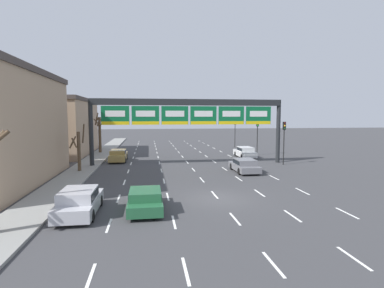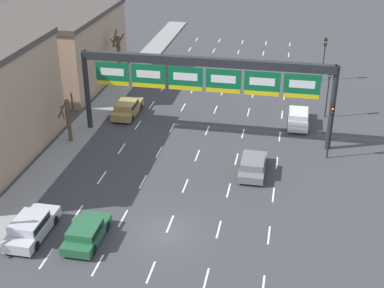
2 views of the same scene
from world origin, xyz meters
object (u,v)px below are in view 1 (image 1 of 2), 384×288
at_px(tree_bare_closest, 79,149).
at_px(car_gold, 118,155).
at_px(car_silver, 79,201).
at_px(tree_bare_third, 99,131).
at_px(sign_gantry, 189,111).
at_px(car_green, 145,199).
at_px(car_grey, 244,165).
at_px(car_white, 245,152).
at_px(traffic_light_mid_block, 257,130).
at_px(traffic_light_far_end, 284,134).
at_px(traffic_light_near_gantry, 235,128).

bearing_deg(tree_bare_closest, car_gold, 64.74).
xyz_separation_m(car_silver, tree_bare_third, (-3.29, 28.66, 2.47)).
bearing_deg(tree_bare_third, sign_gantry, -46.22).
xyz_separation_m(car_green, car_grey, (9.58, 10.83, 0.01)).
bearing_deg(tree_bare_closest, car_silver, -77.73).
height_order(car_gold, tree_bare_closest, tree_bare_closest).
xyz_separation_m(car_grey, car_white, (3.35, 9.95, 0.06)).
height_order(car_green, tree_bare_closest, tree_bare_closest).
bearing_deg(traffic_light_mid_block, car_gold, -170.48).
bearing_deg(traffic_light_far_end, car_silver, -142.34).
height_order(car_silver, traffic_light_mid_block, traffic_light_mid_block).
height_order(traffic_light_mid_block, traffic_light_far_end, traffic_light_mid_block).
distance_m(car_green, traffic_light_near_gantry, 37.16).
height_order(traffic_light_near_gantry, traffic_light_mid_block, traffic_light_mid_block).
height_order(car_green, traffic_light_mid_block, traffic_light_mid_block).
xyz_separation_m(car_green, traffic_light_mid_block, (15.47, 23.06, 2.84)).
bearing_deg(tree_bare_closest, car_green, -63.62).
height_order(car_grey, traffic_light_near_gantry, traffic_light_near_gantry).
distance_m(car_gold, tree_bare_closest, 7.50).
relative_size(car_gold, traffic_light_near_gantry, 0.97).
bearing_deg(tree_bare_closest, sign_gantry, 14.69).
relative_size(car_green, car_grey, 0.93).
xyz_separation_m(car_gold, tree_bare_closest, (-3.13, -6.64, 1.55)).
relative_size(traffic_light_near_gantry, traffic_light_mid_block, 0.99).
bearing_deg(traffic_light_near_gantry, traffic_light_mid_block, -89.45).
bearing_deg(car_silver, car_gold, 89.40).
bearing_deg(sign_gantry, car_gold, 156.03).
distance_m(car_white, traffic_light_near_gantry, 13.44).
xyz_separation_m(traffic_light_mid_block, tree_bare_closest, (-22.04, -9.81, -1.21)).
distance_m(traffic_light_near_gantry, tree_bare_closest, 30.03).
bearing_deg(car_gold, tree_bare_third, 112.18).
xyz_separation_m(traffic_light_far_end, tree_bare_third, (-22.33, 13.96, -0.21)).
height_order(car_gold, car_silver, car_silver).
bearing_deg(car_gold, car_grey, -34.83).
bearing_deg(car_grey, traffic_light_near_gantry, 75.81).
distance_m(traffic_light_far_end, tree_bare_third, 26.34).
distance_m(sign_gantry, car_white, 10.71).
xyz_separation_m(car_silver, traffic_light_mid_block, (19.12, 23.24, 2.74)).
bearing_deg(traffic_light_near_gantry, car_green, -114.51).
bearing_deg(car_white, tree_bare_third, 158.83).
distance_m(car_white, traffic_light_far_end, 7.25).
distance_m(traffic_light_near_gantry, traffic_light_mid_block, 10.65).
relative_size(sign_gantry, car_green, 5.18).
bearing_deg(car_green, sign_gantry, 73.56).
bearing_deg(traffic_light_far_end, traffic_light_mid_block, 89.48).
xyz_separation_m(car_green, car_white, (12.93, 20.78, 0.07)).
bearing_deg(traffic_light_near_gantry, tree_bare_closest, -137.00).
height_order(sign_gantry, traffic_light_mid_block, sign_gantry).
distance_m(car_green, car_grey, 14.46).
bearing_deg(sign_gantry, traffic_light_far_end, -9.19).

